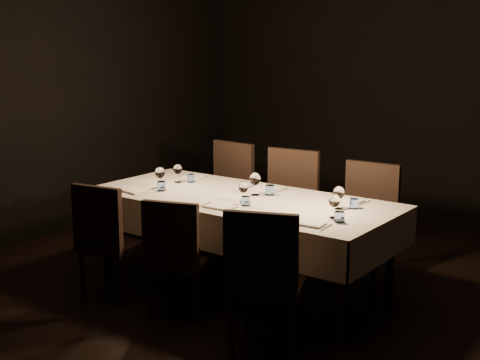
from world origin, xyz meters
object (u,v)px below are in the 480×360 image
Objects in this scene: chair_near_right at (265,275)px; chair_far_center at (287,203)px; dining_table at (240,206)px; chair_far_right at (366,217)px; chair_near_left at (107,235)px; chair_far_left at (225,191)px; chair_near_center at (176,251)px.

chair_far_center is at bearing -83.33° from chair_near_right.
chair_far_right is at bearing 46.96° from dining_table.
chair_near_left is 1.67m from chair_far_center.
chair_near_left is at bearing -120.04° from chair_far_center.
chair_far_left is (-0.78, 0.81, -0.13)m from dining_table.
chair_near_left is 0.93× the size of chair_far_right.
chair_near_left is 0.89× the size of chair_far_center.
chair_near_left is at bearing -130.97° from dining_table.
chair_near_left is 0.95× the size of chair_near_right.
chair_near_center is at bearing -29.90° from chair_near_right.
chair_far_right is (0.73, 0.78, -0.15)m from dining_table.
chair_near_center is at bearing -59.51° from chair_far_left.
chair_far_right is at bearing 3.49° from chair_far_left.
chair_near_right reaches higher than dining_table.
chair_far_left is (-0.09, 1.61, 0.05)m from chair_near_left.
chair_far_center is at bearing -1.15° from chair_far_left.
chair_near_right is 1.81m from chair_far_center.
dining_table is 1.20m from chair_near_right.
chair_far_center reaches higher than dining_table.
chair_near_center is 1.72m from chair_far_left.
dining_table is at bearing -136.50° from chair_far_right.
chair_far_left is at bearing -96.01° from chair_near_left.
chair_near_left is 2.12m from chair_far_right.
chair_near_center is at bearing -96.86° from chair_far_center.
chair_far_right reaches higher than chair_near_center.
chair_far_left reaches higher than chair_near_center.
chair_near_left is 0.90× the size of chair_far_left.
dining_table is 0.76m from chair_near_center.
chair_near_left is at bearing -23.80° from chair_near_right.
chair_near_left is 1.04× the size of chair_near_center.
chair_far_right reaches higher than chair_near_left.
dining_table is at bearing -111.08° from chair_near_center.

